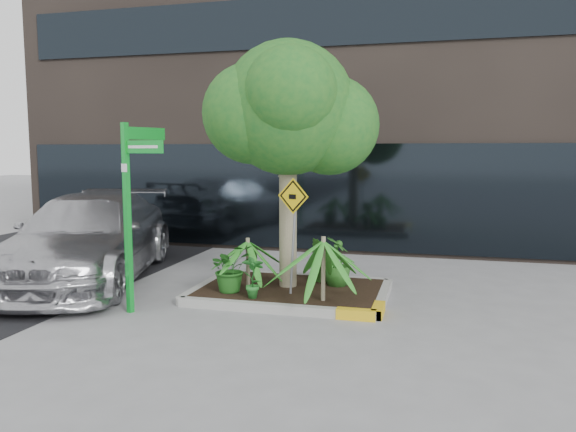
% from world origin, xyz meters
% --- Properties ---
extents(ground, '(80.00, 80.00, 0.00)m').
position_xyz_m(ground, '(0.00, 0.00, 0.00)').
color(ground, gray).
rests_on(ground, ground).
extents(planter, '(3.35, 2.36, 0.15)m').
position_xyz_m(planter, '(0.23, 0.27, 0.10)').
color(planter, '#9E9E99').
rests_on(planter, ground).
extents(tree, '(2.97, 2.64, 4.46)m').
position_xyz_m(tree, '(0.12, 0.42, 3.25)').
color(tree, gray).
rests_on(tree, ground).
extents(palm_front, '(1.16, 1.16, 1.29)m').
position_xyz_m(palm_front, '(0.91, -0.40, 1.12)').
color(palm_front, gray).
rests_on(palm_front, ground).
extents(palm_left, '(0.99, 0.99, 1.10)m').
position_xyz_m(palm_left, '(-0.52, 0.10, 0.97)').
color(palm_left, gray).
rests_on(palm_left, ground).
extents(palm_back, '(0.71, 0.71, 0.79)m').
position_xyz_m(palm_back, '(0.69, 1.08, 0.74)').
color(palm_back, gray).
rests_on(palm_back, ground).
extents(parked_car, '(3.79, 6.17, 1.67)m').
position_xyz_m(parked_car, '(-3.95, 0.49, 0.84)').
color(parked_car, '#BBBBC0').
rests_on(parked_car, ground).
extents(shrub_a, '(1.02, 1.02, 0.81)m').
position_xyz_m(shrub_a, '(-0.73, -0.23, 0.56)').
color(shrub_a, '#1E5A19').
rests_on(shrub_a, planter).
extents(shrub_b, '(0.58, 0.58, 0.86)m').
position_xyz_m(shrub_b, '(0.95, 0.66, 0.58)').
color(shrub_b, '#235B1B').
rests_on(shrub_b, planter).
extents(shrub_c, '(0.39, 0.39, 0.71)m').
position_xyz_m(shrub_c, '(-0.21, -0.55, 0.51)').
color(shrub_c, '#237126').
rests_on(shrub_c, planter).
extents(shrub_d, '(0.54, 0.54, 0.82)m').
position_xyz_m(shrub_d, '(0.64, 0.83, 0.56)').
color(shrub_d, '#245919').
rests_on(shrub_d, planter).
extents(street_sign_post, '(0.83, 1.05, 2.96)m').
position_xyz_m(street_sign_post, '(-1.93, -1.29, 1.83)').
color(street_sign_post, '#0E9F2B').
rests_on(street_sign_post, ground).
extents(cattle_sign, '(0.57, 0.24, 1.93)m').
position_xyz_m(cattle_sign, '(0.33, -0.06, 1.46)').
color(cattle_sign, slate).
rests_on(cattle_sign, ground).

